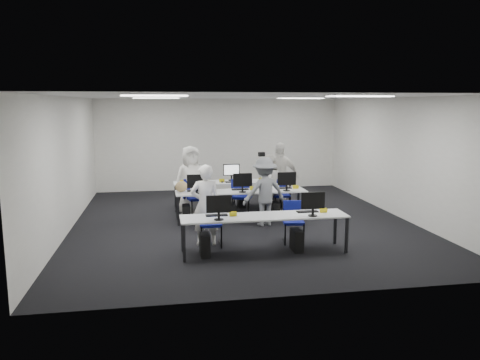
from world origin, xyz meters
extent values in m
plane|color=black|center=(0.00, 0.00, 0.00)|extent=(9.00, 9.00, 0.00)
plane|color=white|center=(0.00, 0.00, 3.00)|extent=(9.00, 9.00, 0.00)
cube|color=silver|center=(0.00, 4.50, 1.50)|extent=(8.00, 0.02, 3.00)
cube|color=silver|center=(0.00, -4.50, 1.50)|extent=(8.00, 0.02, 3.00)
cube|color=silver|center=(-4.00, 0.00, 1.50)|extent=(0.02, 9.00, 3.00)
cube|color=silver|center=(4.00, 0.00, 1.50)|extent=(0.02, 9.00, 3.00)
cube|color=white|center=(-2.00, -2.00, 2.98)|extent=(1.20, 0.60, 0.02)
cube|color=white|center=(2.00, -2.00, 2.98)|extent=(1.20, 0.60, 0.02)
cube|color=white|center=(-2.00, 2.00, 2.98)|extent=(1.20, 0.60, 0.02)
cube|color=white|center=(2.00, 2.00, 2.98)|extent=(1.20, 0.60, 0.02)
cube|color=silver|center=(0.00, -2.40, 0.71)|extent=(3.20, 0.70, 0.03)
cube|color=black|center=(-1.55, -2.70, 0.35)|extent=(0.05, 0.05, 0.70)
cube|color=black|center=(-1.55, -2.10, 0.35)|extent=(0.05, 0.05, 0.70)
cube|color=black|center=(1.55, -2.70, 0.35)|extent=(0.05, 0.05, 0.70)
cube|color=black|center=(1.55, -2.10, 0.35)|extent=(0.05, 0.05, 0.70)
cube|color=silver|center=(0.00, 0.20, 0.71)|extent=(3.20, 0.70, 0.03)
cube|color=black|center=(-1.55, -0.10, 0.35)|extent=(0.05, 0.05, 0.70)
cube|color=black|center=(-1.55, 0.50, 0.35)|extent=(0.05, 0.05, 0.70)
cube|color=black|center=(1.55, -0.10, 0.35)|extent=(0.05, 0.05, 0.70)
cube|color=black|center=(1.55, 0.50, 0.35)|extent=(0.05, 0.05, 0.70)
cube|color=silver|center=(0.00, 1.60, 0.71)|extent=(3.20, 0.70, 0.03)
cube|color=black|center=(-1.55, 1.30, 0.35)|extent=(0.05, 0.05, 0.70)
cube|color=black|center=(-1.55, 1.90, 0.35)|extent=(0.05, 0.05, 0.70)
cube|color=black|center=(1.55, 1.30, 0.35)|extent=(0.05, 0.05, 0.70)
cube|color=black|center=(1.55, 1.90, 0.35)|extent=(0.05, 0.05, 0.70)
cube|color=#0C239E|center=(-0.90, -2.58, 1.03)|extent=(0.46, 0.04, 0.32)
cube|color=black|center=(-0.90, -2.26, 0.74)|extent=(0.42, 0.14, 0.02)
ellipsoid|color=black|center=(-0.60, -2.26, 0.75)|extent=(0.07, 0.10, 0.04)
cube|color=black|center=(-1.15, -2.40, 0.21)|extent=(0.18, 0.40, 0.42)
cube|color=white|center=(0.90, -2.58, 1.03)|extent=(0.46, 0.04, 0.32)
cube|color=black|center=(0.90, -2.26, 0.74)|extent=(0.42, 0.14, 0.02)
ellipsoid|color=black|center=(1.20, -2.26, 0.75)|extent=(0.07, 0.10, 0.04)
cube|color=black|center=(0.65, -2.40, 0.21)|extent=(0.18, 0.40, 0.42)
cube|color=white|center=(-1.10, 0.02, 1.03)|extent=(0.46, 0.04, 0.32)
cube|color=black|center=(-1.10, 0.34, 0.74)|extent=(0.42, 0.14, 0.02)
ellipsoid|color=black|center=(-0.80, 0.34, 0.75)|extent=(0.07, 0.10, 0.04)
cube|color=black|center=(-1.35, 0.20, 0.21)|extent=(0.18, 0.40, 0.42)
cube|color=white|center=(0.00, 0.02, 1.03)|extent=(0.46, 0.04, 0.32)
cube|color=black|center=(0.00, 0.34, 0.74)|extent=(0.42, 0.14, 0.02)
ellipsoid|color=black|center=(0.30, 0.34, 0.75)|extent=(0.07, 0.10, 0.04)
cube|color=black|center=(-0.25, 0.20, 0.21)|extent=(0.18, 0.40, 0.42)
cube|color=white|center=(1.10, 0.02, 1.03)|extent=(0.46, 0.04, 0.32)
cube|color=black|center=(1.10, 0.34, 0.74)|extent=(0.42, 0.14, 0.02)
ellipsoid|color=black|center=(1.40, 0.34, 0.75)|extent=(0.07, 0.10, 0.04)
cube|color=black|center=(0.85, 0.20, 0.21)|extent=(0.18, 0.40, 0.42)
cube|color=white|center=(-1.10, 1.78, 1.03)|extent=(0.46, 0.04, 0.32)
cube|color=black|center=(-1.10, 1.46, 0.74)|extent=(0.42, 0.14, 0.02)
ellipsoid|color=black|center=(-1.40, 1.46, 0.75)|extent=(0.07, 0.10, 0.04)
cube|color=black|center=(-0.85, 1.60, 0.21)|extent=(0.18, 0.40, 0.42)
cube|color=white|center=(0.00, 1.78, 1.03)|extent=(0.46, 0.04, 0.32)
cube|color=black|center=(0.00, 1.46, 0.74)|extent=(0.42, 0.14, 0.02)
ellipsoid|color=black|center=(-0.30, 1.46, 0.75)|extent=(0.07, 0.10, 0.04)
cube|color=black|center=(0.25, 1.60, 0.21)|extent=(0.18, 0.40, 0.42)
cube|color=white|center=(1.10, 1.78, 1.03)|extent=(0.46, 0.04, 0.32)
cube|color=black|center=(1.10, 1.46, 0.74)|extent=(0.42, 0.14, 0.02)
ellipsoid|color=black|center=(0.80, 1.46, 0.75)|extent=(0.07, 0.10, 0.04)
cube|color=black|center=(1.35, 1.60, 0.21)|extent=(0.18, 0.40, 0.42)
cube|color=navy|center=(-0.97, -1.80, 0.45)|extent=(0.44, 0.42, 0.06)
cube|color=navy|center=(-0.97, -1.60, 0.71)|extent=(0.41, 0.06, 0.35)
cube|color=navy|center=(0.74, -1.86, 0.43)|extent=(0.47, 0.46, 0.06)
cube|color=navy|center=(0.77, -1.67, 0.68)|extent=(0.40, 0.11, 0.34)
cube|color=navy|center=(-1.05, 0.69, 0.48)|extent=(0.55, 0.54, 0.06)
cube|color=navy|center=(-1.10, 0.89, 0.75)|extent=(0.44, 0.16, 0.38)
cube|color=navy|center=(0.12, 0.71, 0.47)|extent=(0.58, 0.57, 0.06)
cube|color=navy|center=(0.19, 0.90, 0.74)|extent=(0.42, 0.21, 0.37)
cube|color=navy|center=(1.17, 0.82, 0.45)|extent=(0.44, 0.42, 0.06)
cube|color=navy|center=(1.17, 1.02, 0.71)|extent=(0.42, 0.06, 0.36)
cube|color=navy|center=(-1.20, 1.03, 0.49)|extent=(0.56, 0.55, 0.06)
cube|color=navy|center=(-1.15, 0.82, 0.77)|extent=(0.45, 0.16, 0.38)
cube|color=navy|center=(0.13, 1.11, 0.46)|extent=(0.55, 0.54, 0.06)
cube|color=navy|center=(0.07, 0.92, 0.72)|extent=(0.41, 0.18, 0.36)
cube|color=navy|center=(0.95, 1.00, 0.46)|extent=(0.57, 0.56, 0.06)
cube|color=navy|center=(0.88, 0.81, 0.73)|extent=(0.41, 0.20, 0.36)
ellipsoid|color=tan|center=(-1.45, 0.31, 0.86)|extent=(0.38, 0.32, 0.26)
imported|color=white|center=(-1.06, -1.70, 0.83)|extent=(0.62, 0.42, 1.65)
imported|color=white|center=(0.83, 0.84, 0.77)|extent=(0.92, 0.83, 1.55)
imported|color=white|center=(-1.17, 0.93, 0.89)|extent=(0.99, 0.77, 1.78)
imported|color=white|center=(1.19, 1.11, 0.91)|extent=(1.11, 0.55, 1.83)
imported|color=slate|center=(0.45, -0.40, 0.81)|extent=(1.14, 0.80, 1.61)
cube|color=black|center=(0.41, -0.22, 1.67)|extent=(0.17, 0.20, 0.10)
camera|label=1|loc=(-1.93, -10.89, 2.85)|focal=35.00mm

